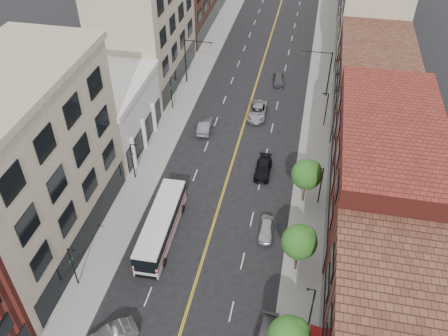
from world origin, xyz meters
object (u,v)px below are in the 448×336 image
Objects in this scene: car_angle_b at (111,335)px; car_lane_c at (279,79)px; car_lane_b at (257,111)px; city_bus at (161,224)px; car_parked_far at (266,229)px; car_lane_behind at (205,125)px; car_lane_a at (263,169)px.

car_angle_b is 1.13× the size of car_lane_c.
car_lane_b is at bearing 128.65° from car_angle_b.
car_lane_c is (8.34, 35.13, -1.05)m from city_bus.
car_lane_b reaches higher than car_parked_far.
car_angle_b is 18.92m from car_parked_far.
car_lane_c is at bearing 75.10° from city_bus.
car_angle_b is 32.59m from car_lane_behind.
car_lane_c is (8.99, 47.65, -0.06)m from car_angle_b.
car_lane_a is at bearing 136.24° from car_lane_behind.
car_lane_behind reaches higher than car_lane_c.
city_bus is 2.11× the size of car_lane_b.
car_angle_b is 0.98× the size of car_lane_a.
city_bus is 15.45m from car_lane_a.
car_parked_far is 20.56m from car_lane_behind.
car_angle_b is at bearing -108.22° from car_lane_c.
car_angle_b reaches higher than car_lane_c.
car_lane_a is 12.79m from car_lane_b.
car_lane_c is (-2.41, 32.56, 0.03)m from car_parked_far.
car_lane_b is 10.30m from car_lane_c.
city_bus reaches higher than car_lane_b.
car_lane_behind reaches higher than car_parked_far.
car_lane_a is 1.16× the size of car_lane_c.
car_lane_c is at bearing 128.68° from car_angle_b.
car_angle_b is (-0.66, -12.52, -0.98)m from city_bus.
car_lane_behind reaches higher than car_angle_b.
car_angle_b is 1.18× the size of car_parked_far.
car_angle_b is at bearing -101.42° from car_lane_b.
city_bus reaches higher than car_lane_a.
car_parked_far is (10.74, 2.57, -1.08)m from city_bus.
car_parked_far is at bearing -93.30° from car_lane_c.
car_lane_behind is 8.17m from car_lane_b.
car_parked_far is (11.40, 15.09, -0.09)m from car_angle_b.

